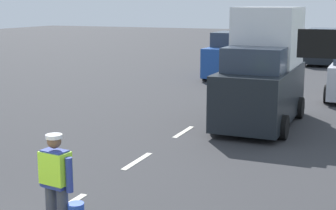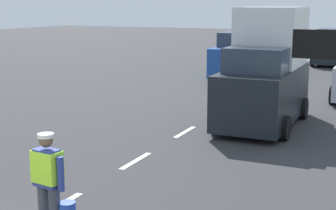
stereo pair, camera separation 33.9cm
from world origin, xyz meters
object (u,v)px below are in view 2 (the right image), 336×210
object	(u,v)px
delivery_truck	(266,72)
car_oncoming_third	(292,42)
lane_direction_sign	(335,77)
car_outgoing_far	(331,48)
road_worker	(49,179)
car_oncoming_second	(238,57)

from	to	relation	value
delivery_truck	car_oncoming_third	size ratio (longest dim) A/B	1.08
lane_direction_sign	car_outgoing_far	bearing A→B (deg)	96.88
road_worker	delivery_truck	bearing A→B (deg)	82.32
car_oncoming_second	car_outgoing_far	world-z (taller)	car_oncoming_second
road_worker	car_oncoming_third	world-z (taller)	car_oncoming_third
delivery_truck	car_outgoing_far	world-z (taller)	delivery_truck
lane_direction_sign	road_worker	bearing A→B (deg)	-142.90
road_worker	delivery_truck	xyz separation A→B (m)	(1.21, 8.95, 0.68)
road_worker	car_outgoing_far	bearing A→B (deg)	87.62
car_oncoming_second	car_oncoming_third	bearing A→B (deg)	89.22
car_oncoming_third	road_worker	bearing A→B (deg)	-85.80
delivery_truck	car_outgoing_far	size ratio (longest dim) A/B	1.13
car_oncoming_second	road_worker	bearing A→B (deg)	-82.30
lane_direction_sign	delivery_truck	bearing A→B (deg)	113.68
lane_direction_sign	delivery_truck	xyz separation A→B (m)	(-2.65, 6.04, -0.80)
lane_direction_sign	car_oncoming_second	world-z (taller)	lane_direction_sign
lane_direction_sign	delivery_truck	world-z (taller)	delivery_truck
road_worker	car_outgoing_far	distance (m)	25.98
car_oncoming_second	delivery_truck	bearing A→B (deg)	-68.42
car_outgoing_far	car_oncoming_second	bearing A→B (deg)	-114.73
lane_direction_sign	car_outgoing_far	distance (m)	23.24
lane_direction_sign	car_outgoing_far	xyz separation A→B (m)	(-2.78, 23.04, -1.39)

